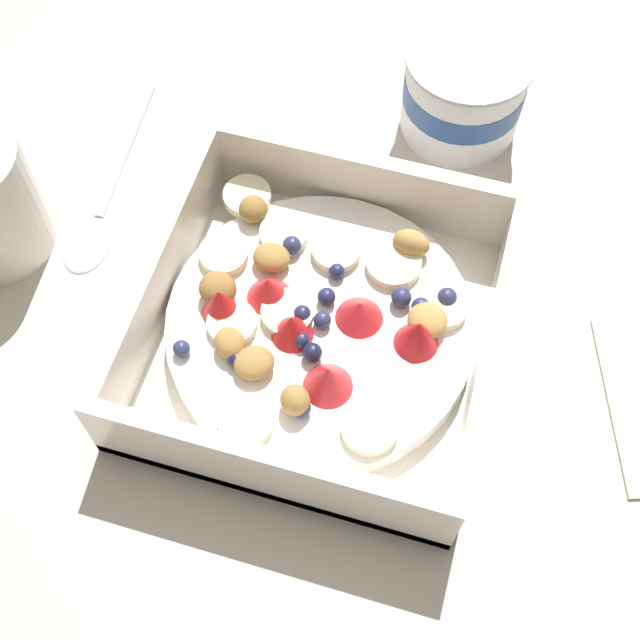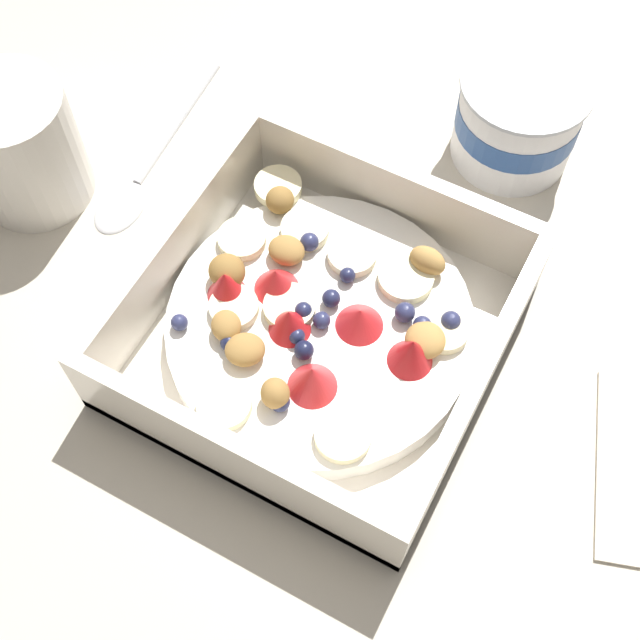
{
  "view_description": "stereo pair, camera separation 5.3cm",
  "coord_description": "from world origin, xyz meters",
  "px_view_note": "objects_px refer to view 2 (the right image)",
  "views": [
    {
      "loc": [
        0.06,
        -0.26,
        0.5
      ],
      "look_at": [
        -0.01,
        -0.01,
        0.03
      ],
      "focal_mm": 48.39,
      "sensor_mm": 36.0,
      "label": 1
    },
    {
      "loc": [
        0.11,
        -0.24,
        0.5
      ],
      "look_at": [
        -0.01,
        -0.01,
        0.03
      ],
      "focal_mm": 48.39,
      "sensor_mm": 36.0,
      "label": 2
    }
  ],
  "objects_px": {
    "fruit_bowl": "(319,326)",
    "spoon": "(138,177)",
    "yogurt_cup": "(518,118)",
    "coffee_mug": "(16,148)"
  },
  "relations": [
    {
      "from": "fruit_bowl",
      "to": "coffee_mug",
      "type": "xyz_separation_m",
      "value": [
        -0.24,
        0.01,
        0.02
      ]
    },
    {
      "from": "fruit_bowl",
      "to": "yogurt_cup",
      "type": "xyz_separation_m",
      "value": [
        0.05,
        0.2,
        0.01
      ]
    },
    {
      "from": "spoon",
      "to": "yogurt_cup",
      "type": "bearing_deg",
      "value": 34.01
    },
    {
      "from": "yogurt_cup",
      "to": "coffee_mug",
      "type": "bearing_deg",
      "value": -145.97
    },
    {
      "from": "yogurt_cup",
      "to": "fruit_bowl",
      "type": "bearing_deg",
      "value": -103.29
    },
    {
      "from": "fruit_bowl",
      "to": "spoon",
      "type": "height_order",
      "value": "fruit_bowl"
    },
    {
      "from": "fruit_bowl",
      "to": "coffee_mug",
      "type": "distance_m",
      "value": 0.24
    },
    {
      "from": "spoon",
      "to": "coffee_mug",
      "type": "relative_size",
      "value": 1.67
    },
    {
      "from": "spoon",
      "to": "yogurt_cup",
      "type": "distance_m",
      "value": 0.27
    },
    {
      "from": "fruit_bowl",
      "to": "coffee_mug",
      "type": "relative_size",
      "value": 2.09
    }
  ]
}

